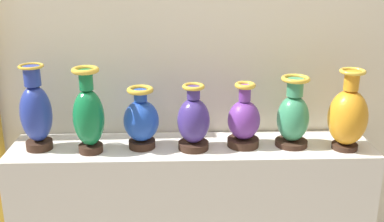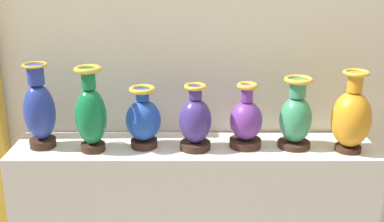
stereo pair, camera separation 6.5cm
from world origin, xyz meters
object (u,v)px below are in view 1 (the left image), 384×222
object	(u,v)px
vase_cobalt	(36,113)
vase_sapphire	(141,120)
vase_emerald	(89,115)
vase_amber	(348,116)
vase_jade	(293,116)
vase_violet	(244,121)
vase_indigo	(193,121)

from	to	relation	value
vase_cobalt	vase_sapphire	distance (m)	0.50
vase_emerald	vase_amber	bearing A→B (deg)	-0.22
vase_jade	vase_emerald	bearing A→B (deg)	-177.33
vase_jade	vase_amber	bearing A→B (deg)	-11.36
vase_emerald	vase_violet	bearing A→B (deg)	3.74
vase_indigo	vase_amber	world-z (taller)	vase_amber
vase_cobalt	vase_jade	bearing A→B (deg)	0.00
vase_cobalt	vase_emerald	world-z (taller)	vase_cobalt
vase_emerald	vase_sapphire	bearing A→B (deg)	10.64
vase_violet	vase_jade	distance (m)	0.24
vase_indigo	vase_violet	bearing A→B (deg)	6.49
vase_indigo	vase_jade	size ratio (longest dim) A/B	0.92
vase_jade	vase_amber	xyz separation A→B (m)	(0.25, -0.05, 0.02)
vase_cobalt	vase_indigo	xyz separation A→B (m)	(0.75, -0.03, -0.05)
vase_indigo	vase_jade	distance (m)	0.49
vase_cobalt	vase_jade	size ratio (longest dim) A/B	1.19
vase_emerald	vase_sapphire	distance (m)	0.25
vase_emerald	vase_jade	bearing A→B (deg)	2.67
vase_jade	vase_violet	bearing A→B (deg)	179.37
vase_emerald	vase_violet	world-z (taller)	vase_emerald
vase_jade	vase_cobalt	bearing A→B (deg)	-180.00
vase_indigo	vase_violet	world-z (taller)	vase_indigo
vase_indigo	vase_sapphire	bearing A→B (deg)	174.28
vase_indigo	vase_jade	xyz separation A→B (m)	(0.49, 0.03, 0.01)
vase_cobalt	vase_emerald	distance (m)	0.26
vase_jade	vase_amber	size ratio (longest dim) A/B	0.89
vase_cobalt	vase_jade	world-z (taller)	vase_cobalt
vase_sapphire	vase_emerald	bearing A→B (deg)	-169.36
vase_emerald	vase_cobalt	bearing A→B (deg)	169.89
vase_cobalt	vase_sapphire	size ratio (longest dim) A/B	1.37
vase_cobalt	vase_emerald	xyz separation A→B (m)	(0.26, -0.05, -0.00)
vase_sapphire	vase_indigo	distance (m)	0.25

